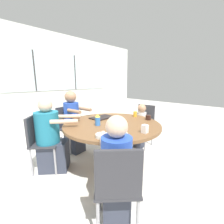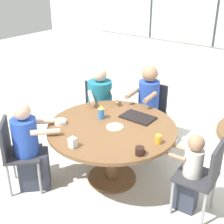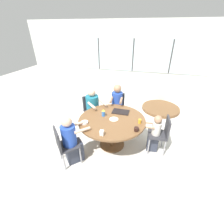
# 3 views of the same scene
# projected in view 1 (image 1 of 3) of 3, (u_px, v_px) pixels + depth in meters

# --- Properties ---
(ground_plane) EXTENTS (16.00, 16.00, 0.00)m
(ground_plane) POSITION_uv_depth(u_px,v_px,m) (112.00, 166.00, 2.50)
(ground_plane) COLOR beige
(wall_back_with_windows) EXTENTS (8.40, 0.08, 2.80)m
(wall_back_with_windows) POSITION_uv_depth(u_px,v_px,m) (35.00, 80.00, 4.20)
(wall_back_with_windows) COLOR silver
(wall_back_with_windows) RESTS_ON ground_plane
(dining_table) EXTENTS (1.50, 1.50, 0.74)m
(dining_table) POSITION_uv_depth(u_px,v_px,m) (112.00, 131.00, 2.37)
(dining_table) COLOR brown
(dining_table) RESTS_ON ground_plane
(chair_for_woman_green_shirt) EXTENTS (0.57, 0.57, 0.88)m
(chair_for_woman_green_shirt) POSITION_uv_depth(u_px,v_px,m) (39.00, 138.00, 2.30)
(chair_for_woman_green_shirt) COLOR #333338
(chair_for_woman_green_shirt) RESTS_ON ground_plane
(chair_for_man_blue_shirt) EXTENTS (0.44, 0.44, 0.88)m
(chair_for_man_blue_shirt) POSITION_uv_depth(u_px,v_px,m) (68.00, 124.00, 3.04)
(chair_for_man_blue_shirt) COLOR #333338
(chair_for_man_blue_shirt) RESTS_ON ground_plane
(chair_for_man_teal_shirt) EXTENTS (0.57, 0.57, 0.88)m
(chair_for_man_teal_shirt) POSITION_uv_depth(u_px,v_px,m) (117.00, 183.00, 1.29)
(chair_for_man_teal_shirt) COLOR #333338
(chair_for_man_teal_shirt) RESTS_ON ground_plane
(chair_for_toddler) EXTENTS (0.43, 0.43, 0.88)m
(chair_for_toddler) POSITION_uv_depth(u_px,v_px,m) (144.00, 121.00, 3.25)
(chair_for_toddler) COLOR #333338
(chair_for_toddler) RESTS_ON ground_plane
(person_woman_green_shirt) EXTENTS (0.70, 0.68, 1.15)m
(person_woman_green_shirt) POSITION_uv_depth(u_px,v_px,m) (51.00, 139.00, 2.32)
(person_woman_green_shirt) COLOR #333847
(person_woman_green_shirt) RESTS_ON ground_plane
(person_man_blue_shirt) EXTENTS (0.35, 0.57, 1.21)m
(person_man_blue_shirt) POSITION_uv_depth(u_px,v_px,m) (73.00, 124.00, 2.94)
(person_man_blue_shirt) COLOR #333847
(person_man_blue_shirt) RESTS_ON ground_plane
(person_man_teal_shirt) EXTENTS (0.57, 0.57, 1.10)m
(person_man_teal_shirt) POSITION_uv_depth(u_px,v_px,m) (116.00, 174.00, 1.46)
(person_man_teal_shirt) COLOR #333847
(person_man_teal_shirt) RESTS_ON ground_plane
(person_toddler) EXTENTS (0.38, 0.23, 0.93)m
(person_toddler) POSITION_uv_depth(u_px,v_px,m) (140.00, 127.00, 3.15)
(person_toddler) COLOR #333847
(person_toddler) RESTS_ON ground_plane
(food_tray_dark) EXTENTS (0.40, 0.26, 0.02)m
(food_tray_dark) POSITION_uv_depth(u_px,v_px,m) (102.00, 117.00, 2.67)
(food_tray_dark) COLOR black
(food_tray_dark) RESTS_ON dining_table
(coffee_mug) EXTENTS (0.10, 0.09, 0.08)m
(coffee_mug) POSITION_uv_depth(u_px,v_px,m) (148.00, 117.00, 2.55)
(coffee_mug) COLOR black
(coffee_mug) RESTS_ON dining_table
(sippy_cup) EXTENTS (0.08, 0.08, 0.17)m
(sippy_cup) POSITION_uv_depth(u_px,v_px,m) (98.00, 120.00, 2.22)
(sippy_cup) COLOR blue
(sippy_cup) RESTS_ON dining_table
(juice_glass) EXTENTS (0.07, 0.07, 0.10)m
(juice_glass) POSITION_uv_depth(u_px,v_px,m) (135.00, 114.00, 2.77)
(juice_glass) COLOR gold
(juice_glass) RESTS_ON dining_table
(milk_carton_small) EXTENTS (0.07, 0.07, 0.11)m
(milk_carton_small) POSITION_uv_depth(u_px,v_px,m) (145.00, 129.00, 1.90)
(milk_carton_small) COLOR silver
(milk_carton_small) RESTS_ON dining_table
(bowl_white_shallow) EXTENTS (0.15, 0.15, 0.04)m
(bowl_white_shallow) POSITION_uv_depth(u_px,v_px,m) (102.00, 136.00, 1.75)
(bowl_white_shallow) COLOR white
(bowl_white_shallow) RESTS_ON dining_table
(plate_tortillas) EXTENTS (0.20, 0.20, 0.01)m
(plate_tortillas) POSITION_uv_depth(u_px,v_px,m) (114.00, 122.00, 2.37)
(plate_tortillas) COLOR beige
(plate_tortillas) RESTS_ON dining_table
(folded_table_stack) EXTENTS (1.29, 1.29, 0.09)m
(folded_table_stack) POSITION_uv_depth(u_px,v_px,m) (87.00, 124.00, 4.81)
(folded_table_stack) COLOR brown
(folded_table_stack) RESTS_ON ground_plane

